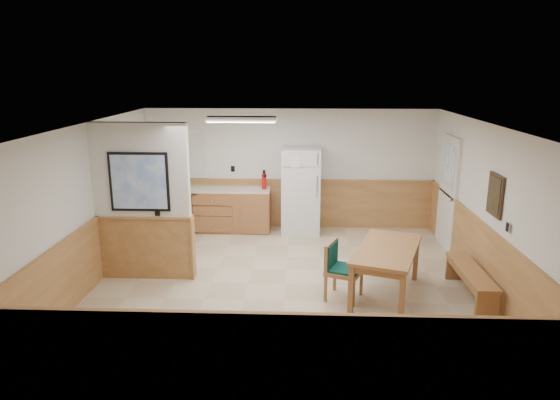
{
  "coord_description": "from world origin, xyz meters",
  "views": [
    {
      "loc": [
        0.21,
        -7.24,
        3.26
      ],
      "look_at": [
        -0.1,
        0.4,
        1.26
      ],
      "focal_mm": 32.0,
      "sensor_mm": 36.0,
      "label": 1
    }
  ],
  "objects_px": {
    "dining_chair": "(338,266)",
    "soap_bottle": "(189,183)",
    "dining_table": "(387,254)",
    "dining_bench": "(471,276)",
    "fire_extinguisher": "(264,181)",
    "refrigerator": "(301,191)"
  },
  "relations": [
    {
      "from": "dining_bench",
      "to": "dining_chair",
      "type": "relative_size",
      "value": 1.74
    },
    {
      "from": "dining_bench",
      "to": "fire_extinguisher",
      "type": "xyz_separation_m",
      "value": [
        -3.24,
        3.03,
        0.73
      ]
    },
    {
      "from": "dining_table",
      "to": "dining_chair",
      "type": "relative_size",
      "value": 2.11
    },
    {
      "from": "soap_bottle",
      "to": "dining_table",
      "type": "bearing_deg",
      "value": -40.39
    },
    {
      "from": "dining_chair",
      "to": "dining_table",
      "type": "bearing_deg",
      "value": 29.18
    },
    {
      "from": "refrigerator",
      "to": "soap_bottle",
      "type": "bearing_deg",
      "value": 179.55
    },
    {
      "from": "fire_extinguisher",
      "to": "dining_bench",
      "type": "bearing_deg",
      "value": -19.09
    },
    {
      "from": "dining_bench",
      "to": "dining_chair",
      "type": "xyz_separation_m",
      "value": [
        -1.94,
        -0.04,
        0.15
      ]
    },
    {
      "from": "dining_table",
      "to": "dining_bench",
      "type": "height_order",
      "value": "dining_table"
    },
    {
      "from": "dining_chair",
      "to": "soap_bottle",
      "type": "xyz_separation_m",
      "value": [
        -2.86,
        3.12,
        0.52
      ]
    },
    {
      "from": "dining_chair",
      "to": "soap_bottle",
      "type": "height_order",
      "value": "soap_bottle"
    },
    {
      "from": "refrigerator",
      "to": "dining_bench",
      "type": "relative_size",
      "value": 1.18
    },
    {
      "from": "dining_bench",
      "to": "fire_extinguisher",
      "type": "relative_size",
      "value": 3.75
    },
    {
      "from": "dining_table",
      "to": "fire_extinguisher",
      "type": "bearing_deg",
      "value": 143.2
    },
    {
      "from": "refrigerator",
      "to": "dining_bench",
      "type": "bearing_deg",
      "value": -49.11
    },
    {
      "from": "dining_bench",
      "to": "dining_chair",
      "type": "height_order",
      "value": "dining_chair"
    },
    {
      "from": "soap_bottle",
      "to": "dining_bench",
      "type": "bearing_deg",
      "value": -32.74
    },
    {
      "from": "dining_chair",
      "to": "fire_extinguisher",
      "type": "distance_m",
      "value": 3.39
    },
    {
      "from": "refrigerator",
      "to": "dining_table",
      "type": "height_order",
      "value": "refrigerator"
    },
    {
      "from": "refrigerator",
      "to": "dining_chair",
      "type": "xyz_separation_m",
      "value": [
        0.55,
        -3.05,
        -0.38
      ]
    },
    {
      "from": "dining_bench",
      "to": "fire_extinguisher",
      "type": "bearing_deg",
      "value": 136.77
    },
    {
      "from": "dining_table",
      "to": "refrigerator",
      "type": "bearing_deg",
      "value": 132.19
    }
  ]
}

